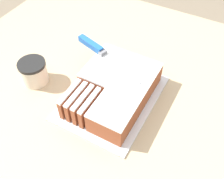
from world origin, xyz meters
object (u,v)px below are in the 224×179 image
object	(u,v)px
knife	(97,49)
coffee_cup	(34,72)
cake	(115,88)
cake_board	(112,98)

from	to	relation	value
knife	coffee_cup	world-z (taller)	knife
cake	coffee_cup	bearing A→B (deg)	-166.62
cake	knife	size ratio (longest dim) A/B	1.05
cake_board	knife	bearing A→B (deg)	138.32
coffee_cup	cake_board	bearing A→B (deg)	11.84
cake_board	coffee_cup	size ratio (longest dim) A/B	3.75
cake	knife	world-z (taller)	knife
cake_board	cake	world-z (taller)	cake
cake_board	cake	bearing A→B (deg)	55.91
coffee_cup	knife	bearing A→B (deg)	44.74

